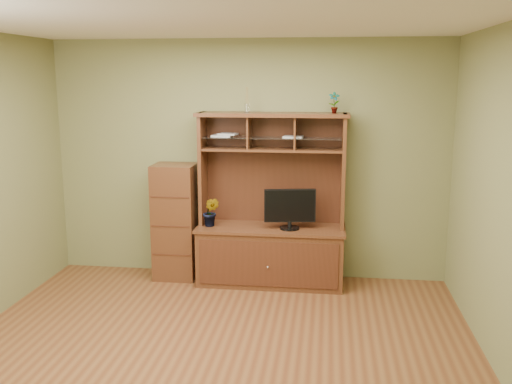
# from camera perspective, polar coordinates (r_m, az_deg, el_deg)

# --- Properties ---
(room) EXTENTS (4.54, 4.04, 2.74)m
(room) POSITION_cam_1_polar(r_m,az_deg,el_deg) (4.56, -4.34, -0.37)
(room) COLOR brown
(room) RESTS_ON ground
(media_hutch) EXTENTS (1.66, 0.61, 1.90)m
(media_hutch) POSITION_cam_1_polar(r_m,az_deg,el_deg) (6.38, 1.50, -4.56)
(media_hutch) COLOR #442513
(media_hutch) RESTS_ON room
(monitor) EXTENTS (0.56, 0.22, 0.44)m
(monitor) POSITION_cam_1_polar(r_m,az_deg,el_deg) (6.19, 3.40, -1.62)
(monitor) COLOR black
(monitor) RESTS_ON media_hutch
(orchid_plant) EXTENTS (0.20, 0.17, 0.33)m
(orchid_plant) POSITION_cam_1_polar(r_m,az_deg,el_deg) (6.33, -4.52, -2.01)
(orchid_plant) COLOR #32521C
(orchid_plant) RESTS_ON media_hutch
(top_plant) EXTENTS (0.12, 0.09, 0.23)m
(top_plant) POSITION_cam_1_polar(r_m,az_deg,el_deg) (6.19, 7.82, 8.86)
(top_plant) COLOR #2D6623
(top_plant) RESTS_ON media_hutch
(reed_diffuser) EXTENTS (0.05, 0.05, 0.27)m
(reed_diffuser) POSITION_cam_1_polar(r_m,az_deg,el_deg) (6.25, -0.91, 8.93)
(reed_diffuser) COLOR silver
(reed_diffuser) RESTS_ON media_hutch
(magazines) EXTENTS (1.01, 0.19, 0.04)m
(magazines) POSITION_cam_1_polar(r_m,az_deg,el_deg) (6.28, -0.92, 5.66)
(magazines) COLOR silver
(magazines) RESTS_ON media_hutch
(side_cabinet) EXTENTS (0.47, 0.43, 1.32)m
(side_cabinet) POSITION_cam_1_polar(r_m,az_deg,el_deg) (6.58, -8.04, -2.94)
(side_cabinet) COLOR #442513
(side_cabinet) RESTS_ON room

